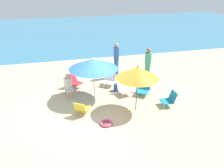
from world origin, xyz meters
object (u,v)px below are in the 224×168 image
at_px(beach_chair_f, 124,88).
at_px(beach_bag, 117,87).
at_px(beach_chair_b, 143,88).
at_px(person_c, 116,60).
at_px(umbrella_blue, 93,64).
at_px(swim_ring, 106,123).
at_px(beach_chair_c, 169,99).
at_px(person_b, 68,84).
at_px(beach_chair_e, 74,81).
at_px(beach_chair_d, 109,80).
at_px(umbrella_orange, 138,73).
at_px(person_a, 148,65).
at_px(beach_chair_a, 82,108).

height_order(beach_chair_f, beach_bag, beach_chair_f).
relative_size(beach_chair_b, person_c, 0.46).
relative_size(umbrella_blue, swim_ring, 4.40).
height_order(person_c, swim_ring, person_c).
distance_m(beach_chair_b, swim_ring, 2.77).
relative_size(person_c, swim_ring, 3.94).
relative_size(beach_chair_c, person_b, 0.62).
bearing_deg(beach_chair_e, beach_chair_f, 21.82).
bearing_deg(swim_ring, beach_chair_c, 14.01).
height_order(beach_chair_b, swim_ring, beach_chair_b).
distance_m(umbrella_blue, beach_chair_f, 1.79).
relative_size(beach_chair_d, person_b, 0.81).
height_order(umbrella_orange, person_a, umbrella_orange).
distance_m(umbrella_orange, person_a, 2.81).
bearing_deg(umbrella_orange, umbrella_blue, 135.09).
relative_size(umbrella_blue, beach_bag, 5.81).
distance_m(beach_chair_c, beach_chair_e, 4.30).
bearing_deg(beach_chair_c, beach_bag, -44.11).
distance_m(beach_chair_b, beach_bag, 1.19).
relative_size(beach_chair_d, swim_ring, 1.73).
xyz_separation_m(person_b, beach_bag, (2.10, -0.17, -0.32)).
distance_m(beach_chair_c, swim_ring, 2.78).
relative_size(beach_chair_a, beach_chair_f, 1.14).
bearing_deg(beach_chair_f, person_a, 113.65).
xyz_separation_m(umbrella_orange, beach_bag, (-0.29, 1.75, -1.37)).
xyz_separation_m(beach_chair_a, beach_chair_d, (1.56, 2.25, -0.01)).
relative_size(umbrella_blue, umbrella_orange, 1.09).
bearing_deg(beach_chair_a, beach_chair_c, -58.48).
relative_size(beach_chair_a, beach_chair_d, 0.95).
xyz_separation_m(beach_chair_d, person_a, (1.86, -0.06, 0.58)).
relative_size(person_c, beach_bag, 5.21).
height_order(umbrella_orange, beach_chair_f, umbrella_orange).
bearing_deg(beach_chair_e, beach_chair_c, 15.97).
bearing_deg(beach_chair_b, beach_chair_d, -96.58).
relative_size(beach_chair_d, person_c, 0.44).
relative_size(beach_chair_a, beach_chair_c, 1.23).
relative_size(umbrella_blue, beach_chair_d, 2.55).
height_order(beach_chair_a, beach_chair_b, beach_chair_b).
bearing_deg(person_a, beach_bag, -143.83).
bearing_deg(beach_chair_f, beach_chair_d, -169.47).
bearing_deg(person_a, beach_chair_f, -128.93).
relative_size(umbrella_orange, beach_chair_e, 2.42).
bearing_deg(person_b, beach_chair_a, -0.88).
height_order(umbrella_orange, beach_chair_e, umbrella_orange).
distance_m(person_b, person_c, 2.83).
height_order(beach_chair_a, beach_bag, beach_chair_a).
height_order(beach_chair_c, beach_bag, beach_chair_c).
height_order(umbrella_blue, person_b, umbrella_blue).
distance_m(umbrella_blue, beach_chair_d, 1.85).
bearing_deg(beach_chair_d, person_b, -38.42).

